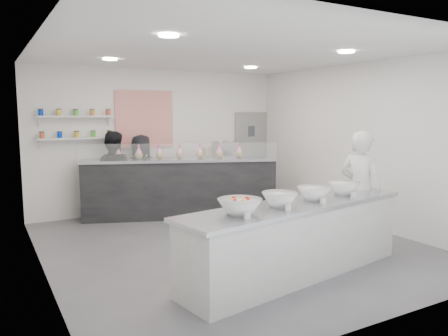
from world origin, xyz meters
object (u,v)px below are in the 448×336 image
Objects in this scene: espresso_machine at (226,151)px; staff_left at (112,176)px; staff_right at (142,175)px; back_bar at (180,188)px; prep_counter at (297,239)px; woman_prep at (360,191)px; espresso_ledge at (228,182)px.

staff_left is at bearing -176.13° from espresso_machine.
espresso_machine is 0.32× the size of staff_right.
espresso_machine reaches higher than back_bar.
espresso_machine is (1.39, 4.33, 0.74)m from prep_counter.
prep_counter is 1.90× the size of woman_prep.
back_bar reaches higher than espresso_ledge.
prep_counter is 0.90× the size of back_bar.
staff_right is (-0.67, 4.15, 0.36)m from prep_counter.
espresso_machine is at bearing 45.95° from back_bar.
espresso_ledge is 0.83× the size of staff_right.
staff_left is (-2.79, 3.77, -0.05)m from woman_prep.
back_bar is 2.21× the size of staff_left.
back_bar is 1.70m from espresso_machine.
prep_counter is 4.56m from espresso_ledge.
espresso_ledge is 2.61× the size of espresso_machine.
staff_right is (-2.06, -0.18, -0.39)m from espresso_machine.
prep_counter is 4.36m from staff_left.
woman_prep reaches higher than espresso_machine.
staff_right is (-2.11, -0.18, 0.32)m from espresso_ledge.
staff_left reaches higher than staff_right.
prep_counter is at bearing -107.84° from espresso_machine.
staff_right is (-0.63, 0.49, 0.24)m from back_bar.
staff_left is at bearing -176.20° from espresso_ledge.
woman_prep is at bearing -88.90° from espresso_ledge.
back_bar is 7.30× the size of espresso_machine.
back_bar is 0.83m from staff_right.
back_bar is at bearing -179.48° from staff_left.
back_bar is 2.10× the size of woman_prep.
espresso_ledge is at bearing 45.15° from back_bar.
staff_right is at bearing -175.13° from espresso_ledge.
woman_prep is at bearing 140.55° from staff_right.
staff_left is (-1.23, 0.49, 0.27)m from back_bar.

